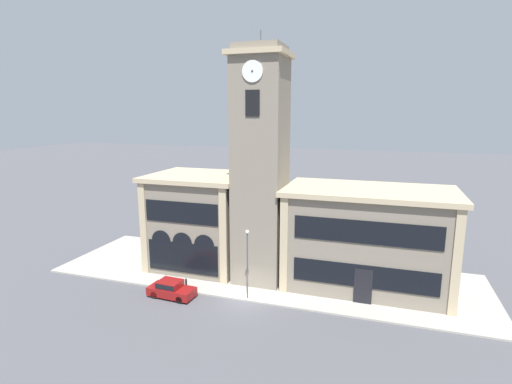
% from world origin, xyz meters
% --- Properties ---
extents(ground_plane, '(300.00, 300.00, 0.00)m').
position_xyz_m(ground_plane, '(0.00, 0.00, 0.00)').
color(ground_plane, '#4C4C51').
extents(sidewalk_kerb, '(42.28, 12.49, 0.15)m').
position_xyz_m(sidewalk_kerb, '(0.00, 6.24, 0.07)').
color(sidewalk_kerb, '#A39E93').
rests_on(sidewalk_kerb, ground_plane).
extents(clock_tower, '(5.20, 5.20, 23.16)m').
position_xyz_m(clock_tower, '(-0.00, 4.85, 11.02)').
color(clock_tower, gray).
rests_on(clock_tower, ground_plane).
extents(town_hall_left_wing, '(9.98, 8.58, 9.87)m').
position_xyz_m(town_hall_left_wing, '(-7.19, 6.51, 4.96)').
color(town_hall_left_wing, gray).
rests_on(town_hall_left_wing, ground_plane).
extents(town_hall_right_wing, '(15.29, 8.58, 9.37)m').
position_xyz_m(town_hall_right_wing, '(9.85, 6.52, 4.71)').
color(town_hall_right_wing, gray).
rests_on(town_hall_right_wing, ground_plane).
extents(parked_car_near, '(4.26, 2.07, 1.50)m').
position_xyz_m(parked_car_near, '(-6.40, -1.18, 0.78)').
color(parked_car_near, maroon).
rests_on(parked_car_near, ground_plane).
extents(street_lamp, '(0.36, 0.36, 6.21)m').
position_xyz_m(street_lamp, '(0.24, 0.40, 4.18)').
color(street_lamp, '#4C4C51').
rests_on(street_lamp, sidewalk_kerb).
extents(bollard, '(0.18, 0.18, 1.06)m').
position_xyz_m(bollard, '(-5.70, 0.32, 0.67)').
color(bollard, black).
rests_on(bollard, sidewalk_kerb).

